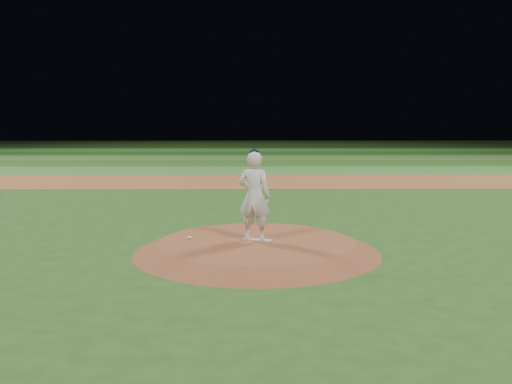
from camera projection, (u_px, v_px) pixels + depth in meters
ground at (257, 252)px, 12.80m from camera, size 120.00×120.00×0.00m
infield_dirt_band at (254, 181)px, 26.67m from camera, size 70.00×6.00×0.02m
outfield_stripe_0 at (253, 170)px, 32.12m from camera, size 70.00×5.00×0.02m
outfield_stripe_1 at (253, 163)px, 37.08m from camera, size 70.00×5.00×0.02m
outfield_stripe_2 at (253, 158)px, 42.04m from camera, size 70.00×5.00×0.02m
outfield_stripe_3 at (252, 153)px, 46.99m from camera, size 70.00×5.00×0.02m
outfield_stripe_4 at (252, 150)px, 51.95m from camera, size 70.00×5.00×0.02m
outfield_stripe_5 at (252, 147)px, 56.91m from camera, size 70.00×5.00×0.02m
pitchers_mound at (257, 247)px, 12.78m from camera, size 5.50×5.50×0.25m
pitching_rubber at (258, 240)px, 12.83m from camera, size 0.67×0.41×0.03m
rosin_bag at (190, 237)px, 13.02m from camera, size 0.11×0.11×0.06m
pitcher_on_mound at (254, 196)px, 12.73m from camera, size 0.85×0.69×2.07m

